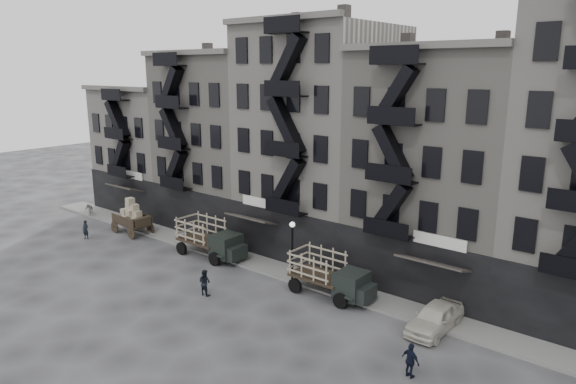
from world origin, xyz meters
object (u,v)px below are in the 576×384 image
Objects in this scene: pedestrian_west at (86,230)px; pedestrian_mid at (205,282)px; stake_truck_east at (330,272)px; stake_truck_west at (210,236)px; horse at (89,210)px; policeman at (411,361)px; wagon at (131,213)px; car_east at (435,318)px.

pedestrian_west is 0.96× the size of pedestrian_mid.
stake_truck_east reaches higher than pedestrian_west.
stake_truck_west reaches higher than stake_truck_east.
pedestrian_west reaches higher than horse.
policeman is (7.94, -4.93, -0.73)m from stake_truck_east.
stake_truck_west is 10.97m from stake_truck_east.
stake_truck_west is at bearing -179.82° from stake_truck_east.
stake_truck_west is (9.56, 0.40, -0.11)m from wagon.
pedestrian_west is at bearing -161.80° from stake_truck_west.
car_east is (27.55, 0.35, -1.02)m from wagon.
car_east is at bearing -13.44° from pedestrian_west.
pedestrian_west is (6.00, -3.75, 0.10)m from horse.
stake_truck_east reaches higher than pedestrian_mid.
stake_truck_east is 3.26× the size of policeman.
wagon is at bearing -177.91° from stake_truck_west.
stake_truck_east is at bearing -148.73° from pedestrian_mid.
pedestrian_mid is (-6.16, -4.88, -0.74)m from stake_truck_east.
stake_truck_west is (17.21, 0.00, 0.96)m from horse.
car_east is 2.77× the size of pedestrian_west.
pedestrian_mid is (14.38, -4.48, -0.94)m from wagon.
stake_truck_east is at bearing -16.35° from policeman.
stake_truck_west is at bearing -2.16° from pedestrian_west.
car_east is at bearing -0.19° from stake_truck_east.
policeman is (14.10, -0.05, 0.01)m from pedestrian_mid.
pedestrian_mid is at bearing -78.54° from horse.
horse is 7.73m from wagon.
pedestrian_mid is 14.10m from policeman.
pedestrian_mid is at bearing -45.71° from stake_truck_west.
horse is at bearing 179.93° from wagon.
wagon is at bearing 43.20° from pedestrian_west.
horse is 17.24m from stake_truck_west.
pedestrian_mid is (-13.17, -4.83, 0.08)m from car_east.
stake_truck_west is at bearing -177.79° from car_east.
stake_truck_east is at bearing -11.07° from pedestrian_west.
pedestrian_west is at bearing -98.06° from horse.
stake_truck_west is 6.91m from pedestrian_mid.
stake_truck_east reaches higher than policeman.
wagon is at bearing -24.41° from pedestrian_mid.
car_east is 29.43m from pedestrian_west.
policeman is (36.13, -4.93, 0.15)m from horse.
pedestrian_west is at bearing 13.24° from policeman.
pedestrian_west is at bearing -113.20° from wagon.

